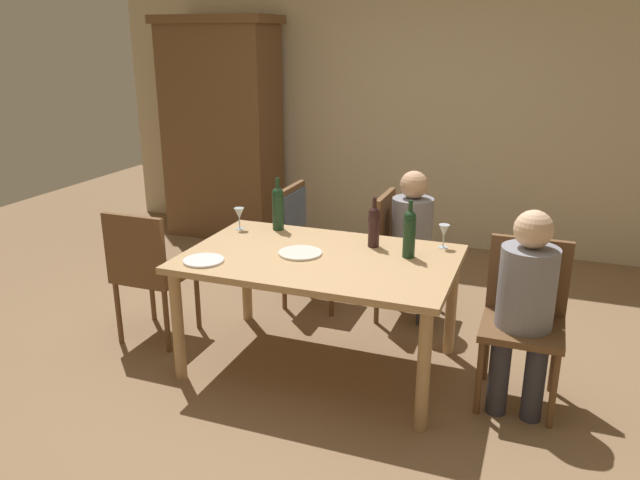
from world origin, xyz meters
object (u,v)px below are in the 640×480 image
object	(u,v)px
armoire_cabinet	(222,129)
chair_left_end	(147,267)
wine_bottle_dark_red	(409,232)
dining_table	(320,269)
wine_glass_centre	(444,231)
chair_far_left	(301,228)
dinner_plate_guest_left	(204,261)
person_woman_host	(415,235)
wine_bottle_tall_green	(278,207)
dinner_plate_host	(300,253)
person_man_bearded	(526,298)
wine_bottle_short_olive	(374,225)
chair_far_right	(399,247)
chair_right_end	(525,310)
wine_glass_near_left	(239,214)

from	to	relation	value
armoire_cabinet	chair_left_end	distance (m)	2.52
chair_left_end	wine_bottle_dark_red	xyz separation A→B (m)	(1.68, 0.25, 0.35)
dining_table	wine_glass_centre	distance (m)	0.80
chair_far_left	dinner_plate_guest_left	distance (m)	1.24
armoire_cabinet	chair_left_end	size ratio (longest dim) A/B	2.37
wine_glass_centre	person_woman_host	bearing A→B (deg)	119.63
wine_bottle_tall_green	wine_bottle_dark_red	distance (m)	0.98
wine_glass_centre	dinner_plate_host	bearing A→B (deg)	-151.70
person_man_bearded	wine_bottle_dark_red	size ratio (longest dim) A/B	3.25
chair_far_left	dinner_plate_host	world-z (taller)	chair_far_left
wine_bottle_short_olive	chair_far_right	bearing A→B (deg)	87.78
person_woman_host	chair_far_right	bearing A→B (deg)	-90.00
chair_right_end	wine_bottle_dark_red	distance (m)	0.78
dining_table	person_woman_host	distance (m)	0.98
dining_table	dinner_plate_guest_left	bearing A→B (deg)	-151.11
dining_table	dinner_plate_host	size ratio (longest dim) A/B	6.09
dining_table	wine_glass_near_left	distance (m)	0.79
chair_left_end	person_man_bearded	world-z (taller)	person_man_bearded
chair_far_left	dining_table	bearing A→B (deg)	28.51
person_man_bearded	dining_table	bearing A→B (deg)	-1.25
wine_glass_near_left	wine_bottle_dark_red	bearing A→B (deg)	-6.96
chair_far_left	wine_glass_near_left	xyz separation A→B (m)	(-0.22, -0.58, 0.25)
armoire_cabinet	wine_bottle_tall_green	xyz separation A→B (m)	(1.45, -1.86, -0.21)
wine_bottle_dark_red	wine_bottle_short_olive	size ratio (longest dim) A/B	1.10
wine_bottle_tall_green	wine_glass_near_left	bearing A→B (deg)	-160.70
person_woman_host	dinner_plate_host	world-z (taller)	person_woman_host
person_woman_host	wine_bottle_tall_green	world-z (taller)	person_woman_host
armoire_cabinet	wine_glass_centre	size ratio (longest dim) A/B	14.63
person_woman_host	wine_bottle_tall_green	distance (m)	1.01
wine_bottle_tall_green	wine_glass_centre	distance (m)	1.12
wine_glass_near_left	dinner_plate_guest_left	xyz separation A→B (m)	(0.10, -0.65, -0.10)
chair_right_end	chair_far_left	xyz separation A→B (m)	(-1.67, 0.81, 0.06)
person_woman_host	dinner_plate_host	xyz separation A→B (m)	(-0.51, -0.91, 0.10)
dinner_plate_guest_left	dinner_plate_host	bearing A→B (deg)	33.71
dining_table	wine_bottle_dark_red	xyz separation A→B (m)	(0.50, 0.17, 0.24)
wine_glass_near_left	dinner_plate_guest_left	size ratio (longest dim) A/B	0.63
person_man_bearded	wine_bottle_dark_red	bearing A→B (deg)	-15.73
wine_bottle_dark_red	wine_bottle_short_olive	world-z (taller)	wine_bottle_dark_red
chair_far_right	chair_left_end	distance (m)	1.76
chair_far_left	wine_glass_near_left	distance (m)	0.67
wine_bottle_dark_red	wine_glass_centre	size ratio (longest dim) A/B	2.34
dining_table	dinner_plate_guest_left	size ratio (longest dim) A/B	6.78
armoire_cabinet	wine_bottle_tall_green	bearing A→B (deg)	-52.06
dining_table	person_woman_host	bearing A→B (deg)	66.56
dining_table	wine_glass_near_left	xyz separation A→B (m)	(-0.70, 0.31, 0.19)
armoire_cabinet	chair_far_right	bearing A→B (deg)	-32.14
person_man_bearded	wine_bottle_short_olive	world-z (taller)	person_man_bearded
person_woman_host	dinner_plate_host	bearing A→B (deg)	-29.37
chair_right_end	wine_bottle_dark_red	xyz separation A→B (m)	(-0.69, 0.08, 0.35)
wine_glass_near_left	dinner_plate_host	xyz separation A→B (m)	(0.58, -0.33, -0.10)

